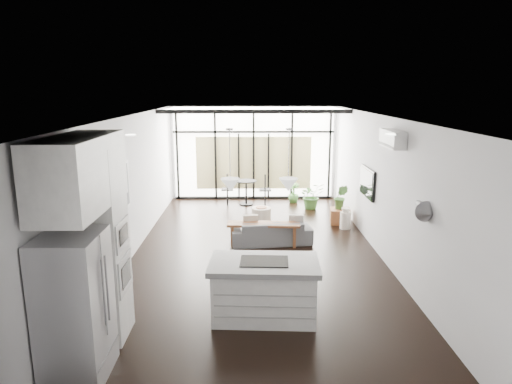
{
  "coord_description": "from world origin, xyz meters",
  "views": [
    {
      "loc": [
        -0.14,
        -8.77,
        3.31
      ],
      "look_at": [
        0.0,
        0.3,
        1.25
      ],
      "focal_mm": 32.0,
      "sensor_mm": 36.0,
      "label": 1
    }
  ],
  "objects_px": {
    "fridge": "(75,308)",
    "console_bench": "(263,234)",
    "pouf": "(261,215)",
    "tv": "(367,182)",
    "island": "(264,289)",
    "sofa": "(271,228)",
    "milk_can": "(345,218)"
  },
  "relations": [
    {
      "from": "fridge",
      "to": "console_bench",
      "type": "relative_size",
      "value": 1.12
    },
    {
      "from": "console_bench",
      "to": "pouf",
      "type": "xyz_separation_m",
      "value": [
        -0.0,
        1.68,
        -0.05
      ]
    },
    {
      "from": "pouf",
      "to": "tv",
      "type": "height_order",
      "value": "tv"
    },
    {
      "from": "island",
      "to": "console_bench",
      "type": "distance_m",
      "value": 3.17
    },
    {
      "from": "tv",
      "to": "pouf",
      "type": "bearing_deg",
      "value": 150.85
    },
    {
      "from": "sofa",
      "to": "console_bench",
      "type": "height_order",
      "value": "sofa"
    },
    {
      "from": "console_bench",
      "to": "tv",
      "type": "distance_m",
      "value": 2.55
    },
    {
      "from": "sofa",
      "to": "tv",
      "type": "xyz_separation_m",
      "value": [
        2.12,
        0.25,
        0.96
      ]
    },
    {
      "from": "sofa",
      "to": "console_bench",
      "type": "xyz_separation_m",
      "value": [
        -0.17,
        -0.15,
        -0.09
      ]
    },
    {
      "from": "console_bench",
      "to": "tv",
      "type": "relative_size",
      "value": 1.41
    },
    {
      "from": "island",
      "to": "fridge",
      "type": "bearing_deg",
      "value": -144.64
    },
    {
      "from": "milk_can",
      "to": "console_bench",
      "type": "bearing_deg",
      "value": -149.83
    },
    {
      "from": "milk_can",
      "to": "fridge",
      "type": "bearing_deg",
      "value": -127.05
    },
    {
      "from": "fridge",
      "to": "tv",
      "type": "relative_size",
      "value": 1.58
    },
    {
      "from": "tv",
      "to": "island",
      "type": "bearing_deg",
      "value": -123.8
    },
    {
      "from": "pouf",
      "to": "tv",
      "type": "bearing_deg",
      "value": -29.15
    },
    {
      "from": "milk_can",
      "to": "tv",
      "type": "bearing_deg",
      "value": -70.11
    },
    {
      "from": "milk_can",
      "to": "tv",
      "type": "height_order",
      "value": "tv"
    },
    {
      "from": "milk_can",
      "to": "tv",
      "type": "relative_size",
      "value": 0.47
    },
    {
      "from": "island",
      "to": "sofa",
      "type": "bearing_deg",
      "value": 88.71
    },
    {
      "from": "sofa",
      "to": "island",
      "type": "bearing_deg",
      "value": 79.02
    },
    {
      "from": "sofa",
      "to": "tv",
      "type": "bearing_deg",
      "value": -179.71
    },
    {
      "from": "sofa",
      "to": "milk_can",
      "type": "relative_size",
      "value": 3.39
    },
    {
      "from": "island",
      "to": "console_bench",
      "type": "relative_size",
      "value": 1.02
    },
    {
      "from": "fridge",
      "to": "pouf",
      "type": "relative_size",
      "value": 3.53
    },
    {
      "from": "island",
      "to": "pouf",
      "type": "distance_m",
      "value": 4.85
    },
    {
      "from": "sofa",
      "to": "pouf",
      "type": "height_order",
      "value": "sofa"
    },
    {
      "from": "island",
      "to": "sofa",
      "type": "height_order",
      "value": "island"
    },
    {
      "from": "fridge",
      "to": "pouf",
      "type": "distance_m",
      "value": 6.68
    },
    {
      "from": "pouf",
      "to": "island",
      "type": "bearing_deg",
      "value": -91.05
    },
    {
      "from": "fridge",
      "to": "island",
      "type": "bearing_deg",
      "value": 32.1
    },
    {
      "from": "fridge",
      "to": "console_bench",
      "type": "distance_m",
      "value": 5.13
    }
  ]
}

